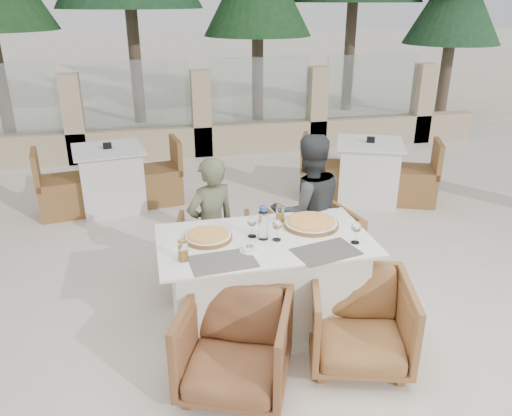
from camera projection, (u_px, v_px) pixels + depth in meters
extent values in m
plane|color=beige|center=(275.00, 316.00, 4.15)|extent=(80.00, 80.00, 0.00)
cube|color=beige|center=(169.00, 78.00, 16.75)|extent=(30.00, 16.00, 0.01)
cone|color=#214A29|center=(455.00, 9.00, 10.25)|extent=(1.98, 1.98, 4.50)
cube|color=#625D54|center=(223.00, 262.00, 3.42)|extent=(0.47, 0.34, 0.00)
cube|color=#544F48|center=(326.00, 252.00, 3.55)|extent=(0.51, 0.39, 0.00)
cylinder|color=orange|center=(208.00, 236.00, 3.73)|extent=(0.37, 0.37, 0.05)
cylinder|color=orange|center=(311.00, 223.00, 3.95)|extent=(0.56, 0.56, 0.06)
cylinder|color=#9FB8D2|center=(263.00, 223.00, 3.70)|extent=(0.10, 0.10, 0.26)
cylinder|color=orange|center=(183.00, 251.00, 3.41)|extent=(0.09, 0.09, 0.14)
cylinder|color=orange|center=(280.00, 213.00, 4.02)|extent=(0.07, 0.07, 0.13)
imported|color=#996137|center=(214.00, 252.00, 4.55)|extent=(0.78, 0.79, 0.62)
imported|color=#935F35|center=(310.00, 243.00, 4.64)|extent=(0.85, 0.87, 0.67)
imported|color=brown|center=(235.00, 347.00, 3.28)|extent=(0.91, 0.92, 0.65)
imported|color=#936235|center=(359.00, 322.00, 3.53)|extent=(0.86, 0.87, 0.65)
imported|color=#575B42|center=(211.00, 227.00, 4.29)|extent=(0.53, 0.45, 1.25)
imported|color=#383B3D|center=(308.00, 211.00, 4.43)|extent=(0.71, 0.57, 1.40)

